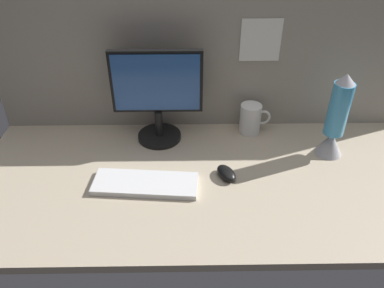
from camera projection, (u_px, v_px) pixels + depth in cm
name	position (u px, v px, depth cm)	size (l,w,h in cm)	color
ground_plane	(218.00, 178.00, 141.98)	(180.00, 80.00, 3.00)	tan
cubicle_wall_back	(214.00, 63.00, 155.56)	(180.00, 5.50, 55.83)	gray
monitor	(157.00, 94.00, 149.37)	(35.73, 18.00, 38.29)	black
keyboard	(145.00, 184.00, 135.46)	(37.00, 13.00, 2.00)	silver
mouse	(226.00, 173.00, 139.17)	(5.60, 9.60, 3.40)	black
mug_ceramic_white	(251.00, 119.00, 161.04)	(12.99, 8.85, 12.91)	white
lava_lamp	(335.00, 122.00, 143.90)	(10.46, 10.46, 34.23)	#A5A5AD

